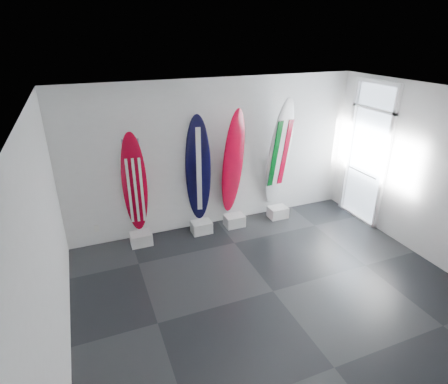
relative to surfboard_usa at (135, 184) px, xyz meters
name	(u,v)px	position (x,y,z in m)	size (l,w,h in m)	color
floor	(273,291)	(1.68, -2.28, -1.23)	(6.00, 6.00, 0.00)	black
ceiling	(286,99)	(1.68, -2.28, 1.77)	(6.00, 6.00, 0.00)	white
wall_back	(216,155)	(1.68, 0.22, 0.27)	(6.00, 6.00, 0.00)	silver
wall_front	(428,329)	(1.68, -4.78, 0.27)	(6.00, 6.00, 0.00)	silver
wall_left	(48,250)	(-1.32, -2.28, 0.27)	(5.00, 5.00, 0.00)	silver
wall_right	(433,177)	(4.68, -2.28, 0.27)	(5.00, 5.00, 0.00)	silver
display_block_usa	(141,239)	(0.00, -0.10, -1.11)	(0.40, 0.30, 0.24)	silver
surfboard_usa	(135,184)	(0.00, 0.00, 0.00)	(0.45, 0.08, 1.98)	maroon
display_block_navy	(201,227)	(1.22, -0.10, -1.11)	(0.40, 0.30, 0.24)	silver
surfboard_navy	(198,170)	(1.22, 0.00, 0.10)	(0.49, 0.08, 2.18)	black
display_block_swiss	(234,221)	(1.95, -0.10, -1.11)	(0.40, 0.30, 0.24)	silver
surfboard_swiss	(233,163)	(1.95, 0.00, 0.13)	(0.51, 0.08, 2.26)	maroon
display_block_italy	(278,212)	(3.00, -0.10, -1.11)	(0.40, 0.30, 0.24)	silver
surfboard_italy	(279,154)	(3.00, 0.00, 0.21)	(0.55, 0.08, 2.42)	silver
wall_outlet	(97,228)	(-0.77, 0.20, -0.88)	(0.09, 0.02, 0.13)	silver
glass_door	(367,155)	(4.65, -0.73, 0.20)	(0.12, 1.16, 2.85)	white
balcony	(406,187)	(5.98, -0.73, -0.73)	(2.80, 2.20, 1.20)	slate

